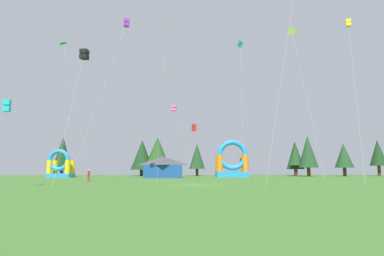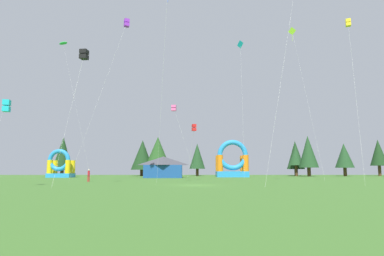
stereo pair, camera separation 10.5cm
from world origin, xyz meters
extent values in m
plane|color=#3D6B28|center=(0.00, 0.00, 0.00)|extent=(120.00, 120.00, 0.00)
cylinder|color=silver|center=(-3.44, 0.44, 10.40)|extent=(1.42, 5.43, 20.79)
cube|color=#EA599E|center=(-3.14, 22.41, 12.11)|extent=(0.89, 0.89, 0.46)
cube|color=#EA599E|center=(-3.14, 22.41, 12.67)|extent=(0.89, 0.89, 0.46)
cylinder|color=silver|center=(-1.16, 22.19, 6.19)|extent=(3.97, 0.46, 12.39)
cylinder|color=silver|center=(9.36, -0.95, 12.06)|extent=(5.55, 4.59, 24.13)
cube|color=red|center=(0.27, 13.14, 7.43)|extent=(0.71, 0.71, 0.45)
cube|color=red|center=(0.27, 13.14, 7.97)|extent=(0.71, 0.71, 0.45)
cylinder|color=silver|center=(-0.24, 14.71, 3.85)|extent=(1.03, 3.15, 7.70)
cube|color=yellow|center=(18.92, 3.37, 19.13)|extent=(0.72, 0.72, 0.39)
cube|color=yellow|center=(18.92, 3.37, 19.60)|extent=(0.72, 0.72, 0.39)
cylinder|color=silver|center=(18.00, 1.03, 9.68)|extent=(1.86, 4.70, 19.37)
cube|color=purple|center=(-9.36, 9.85, 21.97)|extent=(0.90, 0.90, 0.49)
cube|color=purple|center=(-9.36, 9.85, 22.55)|extent=(0.90, 0.90, 0.49)
cylinder|color=silver|center=(-12.45, 8.45, 11.13)|extent=(6.20, 2.80, 22.26)
ellipsoid|color=green|center=(-26.54, 30.48, 27.56)|extent=(2.17, 1.51, 0.70)
cylinder|color=silver|center=(-22.71, 28.93, 13.78)|extent=(7.68, 3.12, 27.56)
cube|color=black|center=(-11.81, -0.22, 13.59)|extent=(0.89, 0.89, 0.46)
cube|color=black|center=(-11.81, -0.22, 14.15)|extent=(0.89, 0.89, 0.46)
cylinder|color=silver|center=(-12.17, -2.58, 6.93)|extent=(0.75, 4.73, 13.87)
pyramid|color=#8CD826|center=(18.08, 21.09, 26.15)|extent=(1.08, 0.89, 1.02)
cylinder|color=#8CD826|center=(18.05, 21.03, 25.21)|extent=(0.04, 0.04, 1.84)
cylinder|color=silver|center=(18.84, 17.60, 13.06)|extent=(1.60, 6.88, 26.13)
pyramid|color=#0C7F7A|center=(9.73, 26.64, 25.84)|extent=(0.96, 1.12, 1.20)
cylinder|color=#0C7F7A|center=(9.66, 26.58, 25.25)|extent=(0.04, 0.04, 1.16)
cylinder|color=silver|center=(9.32, 23.85, 12.92)|extent=(0.69, 5.47, 25.84)
cube|color=#19B7CC|center=(-17.15, -4.63, 7.07)|extent=(0.67, 0.67, 0.49)
cube|color=#19B7CC|center=(-17.15, -4.63, 7.66)|extent=(0.67, 0.67, 0.49)
cylinder|color=#B21E26|center=(-13.62, 8.79, 0.40)|extent=(0.12, 0.12, 0.79)
cylinder|color=#B21E26|center=(-13.47, 8.80, 0.40)|extent=(0.12, 0.12, 0.79)
cylinder|color=#B21E26|center=(-13.54, 8.80, 1.11)|extent=(0.30, 0.30, 0.63)
sphere|color=beige|center=(-13.54, 8.80, 1.53)|extent=(0.21, 0.21, 0.21)
cube|color=#268CD8|center=(8.55, 33.79, 0.60)|extent=(6.50, 4.47, 1.19)
cylinder|color=orange|center=(5.93, 32.18, 2.85)|extent=(1.25, 1.25, 3.31)
cylinder|color=orange|center=(11.17, 32.18, 2.85)|extent=(1.25, 1.25, 3.31)
cylinder|color=orange|center=(5.93, 35.40, 2.85)|extent=(1.25, 1.25, 3.31)
cylinder|color=orange|center=(11.17, 35.40, 2.85)|extent=(1.25, 1.25, 3.31)
torus|color=#268CD8|center=(8.55, 32.18, 4.50)|extent=(6.25, 1.00, 6.25)
cube|color=#268CD8|center=(-25.87, 31.15, 0.40)|extent=(4.55, 3.64, 0.80)
cylinder|color=yellow|center=(-27.63, 29.84, 2.10)|extent=(1.02, 1.02, 2.59)
cylinder|color=yellow|center=(-24.11, 29.84, 2.10)|extent=(1.02, 1.02, 2.59)
cylinder|color=yellow|center=(-27.63, 32.46, 2.10)|extent=(1.02, 1.02, 2.59)
cylinder|color=yellow|center=(-24.11, 32.46, 2.10)|extent=(1.02, 1.02, 2.59)
torus|color=#268CD8|center=(-25.87, 29.84, 3.39)|extent=(4.34, 0.82, 4.34)
cube|color=#19478C|center=(-5.32, 28.30, 1.21)|extent=(7.14, 4.25, 2.43)
pyramid|color=#3F3F47|center=(-5.32, 28.30, 3.24)|extent=(7.14, 4.25, 1.63)
cylinder|color=#4C331E|center=(-29.24, 40.27, 0.89)|extent=(0.75, 0.75, 1.79)
cone|color=#193819|center=(-29.24, 40.27, 5.40)|extent=(4.16, 4.16, 7.23)
cylinder|color=#4C331E|center=(-11.69, 44.77, 0.75)|extent=(0.98, 0.98, 1.50)
cone|color=#193819|center=(-11.69, 44.77, 5.09)|extent=(5.44, 5.44, 7.19)
cylinder|color=#4C331E|center=(-7.93, 44.33, 1.31)|extent=(1.02, 1.02, 2.61)
cone|color=#234C1E|center=(-7.93, 44.33, 6.03)|extent=(5.69, 5.69, 6.83)
cylinder|color=#4C331E|center=(1.66, 44.94, 0.86)|extent=(0.69, 0.69, 1.72)
cone|color=#1E4221|center=(1.66, 44.94, 4.79)|extent=(3.82, 3.82, 6.14)
cylinder|color=#4C331E|center=(24.98, 42.40, 1.27)|extent=(0.65, 0.65, 2.55)
cone|color=#1E4221|center=(24.98, 42.40, 4.81)|extent=(3.59, 3.59, 4.53)
cylinder|color=#4C331E|center=(26.07, 45.92, 0.82)|extent=(0.77, 0.77, 1.65)
cone|color=#193819|center=(26.07, 45.92, 5.13)|extent=(4.27, 4.27, 6.96)
cylinder|color=#4C331E|center=(27.07, 40.01, 1.00)|extent=(0.79, 0.79, 2.00)
cone|color=#1E4221|center=(27.07, 40.01, 5.66)|extent=(4.40, 4.40, 7.31)
cylinder|color=#4C331E|center=(36.29, 41.89, 0.99)|extent=(0.77, 0.77, 1.97)
cone|color=#1E4221|center=(36.29, 41.89, 4.83)|extent=(4.26, 4.26, 5.70)
cylinder|color=#4C331E|center=(44.95, 42.68, 1.24)|extent=(0.69, 0.69, 2.48)
cone|color=#193819|center=(44.95, 42.68, 5.59)|extent=(3.85, 3.85, 6.22)
camera|label=1|loc=(-0.72, -33.51, 1.64)|focal=30.01mm
camera|label=2|loc=(-0.62, -33.51, 1.64)|focal=30.01mm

